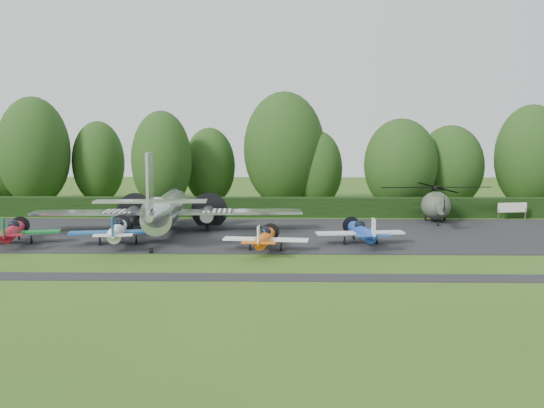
{
  "coord_description": "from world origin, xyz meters",
  "views": [
    {
      "loc": [
        5.11,
        -41.24,
        8.46
      ],
      "look_at": [
        4.09,
        10.73,
        2.5
      ],
      "focal_mm": 40.0,
      "sensor_mm": 36.0,
      "label": 1
    }
  ],
  "objects_px": {
    "light_plane_white": "(118,231)",
    "helicopter": "(436,203)",
    "transport_plane": "(166,210)",
    "light_plane_blue": "(362,232)",
    "light_plane_orange": "(265,238)",
    "sign_board": "(512,208)",
    "light_plane_red": "(13,231)"
  },
  "relations": [
    {
      "from": "light_plane_blue",
      "to": "helicopter",
      "type": "relative_size",
      "value": 0.56
    },
    {
      "from": "light_plane_white",
      "to": "light_plane_blue",
      "type": "distance_m",
      "value": 18.65
    },
    {
      "from": "transport_plane",
      "to": "helicopter",
      "type": "relative_size",
      "value": 1.84
    },
    {
      "from": "light_plane_red",
      "to": "light_plane_orange",
      "type": "xyz_separation_m",
      "value": [
        19.39,
        -2.12,
        -0.1
      ]
    },
    {
      "from": "helicopter",
      "to": "sign_board",
      "type": "height_order",
      "value": "helicopter"
    },
    {
      "from": "light_plane_red",
      "to": "light_plane_white",
      "type": "relative_size",
      "value": 0.93
    },
    {
      "from": "light_plane_blue",
      "to": "sign_board",
      "type": "xyz_separation_m",
      "value": [
        16.83,
        14.49,
        0.08
      ]
    },
    {
      "from": "light_plane_orange",
      "to": "transport_plane",
      "type": "bearing_deg",
      "value": 131.9
    },
    {
      "from": "transport_plane",
      "to": "sign_board",
      "type": "height_order",
      "value": "transport_plane"
    },
    {
      "from": "light_plane_blue",
      "to": "light_plane_red",
      "type": "bearing_deg",
      "value": -171.96
    },
    {
      "from": "light_plane_orange",
      "to": "light_plane_blue",
      "type": "bearing_deg",
      "value": 12.86
    },
    {
      "from": "transport_plane",
      "to": "sign_board",
      "type": "relative_size",
      "value": 7.63
    },
    {
      "from": "light_plane_white",
      "to": "light_plane_orange",
      "type": "relative_size",
      "value": 1.18
    },
    {
      "from": "helicopter",
      "to": "sign_board",
      "type": "distance_m",
      "value": 8.23
    },
    {
      "from": "light_plane_red",
      "to": "helicopter",
      "type": "xyz_separation_m",
      "value": [
        35.54,
        13.18,
        0.78
      ]
    },
    {
      "from": "sign_board",
      "to": "light_plane_red",
      "type": "bearing_deg",
      "value": -151.27
    },
    {
      "from": "helicopter",
      "to": "light_plane_blue",
      "type": "bearing_deg",
      "value": -134.75
    },
    {
      "from": "light_plane_white",
      "to": "helicopter",
      "type": "relative_size",
      "value": 0.61
    },
    {
      "from": "light_plane_blue",
      "to": "transport_plane",
      "type": "bearing_deg",
      "value": 169.23
    },
    {
      "from": "helicopter",
      "to": "light_plane_white",
      "type": "bearing_deg",
      "value": -164.37
    },
    {
      "from": "light_plane_red",
      "to": "light_plane_white",
      "type": "height_order",
      "value": "light_plane_white"
    },
    {
      "from": "transport_plane",
      "to": "light_plane_blue",
      "type": "bearing_deg",
      "value": -14.24
    },
    {
      "from": "light_plane_orange",
      "to": "sign_board",
      "type": "relative_size",
      "value": 2.14
    },
    {
      "from": "light_plane_blue",
      "to": "sign_board",
      "type": "height_order",
      "value": "light_plane_blue"
    },
    {
      "from": "transport_plane",
      "to": "light_plane_white",
      "type": "xyz_separation_m",
      "value": [
        -2.62,
        -5.61,
        -0.91
      ]
    },
    {
      "from": "light_plane_orange",
      "to": "sign_board",
      "type": "distance_m",
      "value": 29.57
    },
    {
      "from": "light_plane_white",
      "to": "sign_board",
      "type": "relative_size",
      "value": 2.52
    },
    {
      "from": "transport_plane",
      "to": "light_plane_red",
      "type": "height_order",
      "value": "transport_plane"
    },
    {
      "from": "light_plane_orange",
      "to": "helicopter",
      "type": "xyz_separation_m",
      "value": [
        16.15,
        15.3,
        0.88
      ]
    },
    {
      "from": "light_plane_white",
      "to": "light_plane_orange",
      "type": "xyz_separation_m",
      "value": [
        11.32,
        -2.11,
        -0.18
      ]
    },
    {
      "from": "helicopter",
      "to": "light_plane_orange",
      "type": "bearing_deg",
      "value": -146.57
    },
    {
      "from": "light_plane_orange",
      "to": "light_plane_white",
      "type": "bearing_deg",
      "value": 162.95
    }
  ]
}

